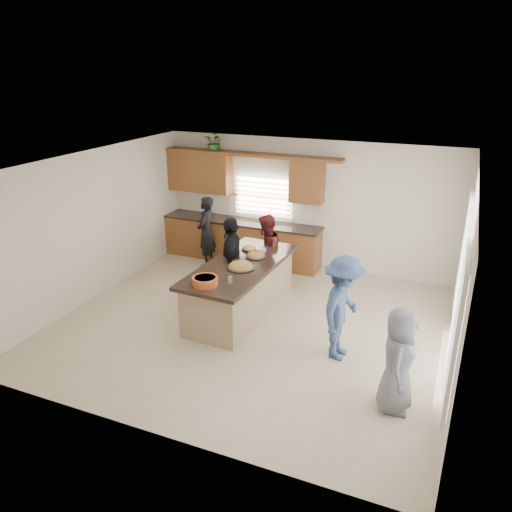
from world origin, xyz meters
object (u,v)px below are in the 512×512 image
at_px(woman_left_back, 206,232).
at_px(woman_right_back, 342,308).
at_px(island, 240,290).
at_px(salad_bowl, 205,281).
at_px(woman_right_front, 398,360).
at_px(woman_left_front, 232,261).
at_px(woman_left_mid, 266,252).

height_order(woman_left_back, woman_right_back, woman_right_back).
bearing_deg(island, salad_bowl, -95.69).
bearing_deg(woman_right_front, woman_right_back, 43.69).
xyz_separation_m(island, woman_left_front, (-0.33, 0.34, 0.39)).
relative_size(salad_bowl, woman_left_back, 0.26).
relative_size(island, woman_left_mid, 1.80).
relative_size(woman_left_mid, woman_right_front, 1.05).
bearing_deg(woman_right_front, woman_left_mid, 44.53).
bearing_deg(woman_left_back, woman_left_mid, 62.50).
distance_m(island, woman_right_back, 2.18).
relative_size(woman_left_back, woman_right_front, 1.08).
bearing_deg(salad_bowl, woman_left_front, 97.61).
bearing_deg(woman_left_mid, woman_left_front, -31.70).
height_order(woman_left_back, woman_right_front, woman_left_back).
bearing_deg(salad_bowl, island, 81.98).
bearing_deg(woman_left_mid, salad_bowl, -13.32).
relative_size(island, woman_left_back, 1.74).
bearing_deg(woman_left_front, woman_left_back, -155.64).
bearing_deg(woman_right_back, salad_bowl, 103.16).
xyz_separation_m(salad_bowl, woman_left_mid, (0.17, 2.19, -0.26)).
xyz_separation_m(woman_left_back, woman_left_mid, (1.66, -0.61, -0.02)).
distance_m(woman_left_back, woman_left_mid, 1.77).
xyz_separation_m(salad_bowl, woman_left_front, (-0.18, 1.36, -0.19)).
height_order(woman_left_front, woman_right_front, woman_left_front).
bearing_deg(woman_left_front, woman_left_mid, 139.38).
bearing_deg(woman_left_mid, island, -10.07).
relative_size(island, woman_right_back, 1.66).
height_order(salad_bowl, woman_left_back, woman_left_back).
distance_m(island, salad_bowl, 1.18).
bearing_deg(woman_right_front, island, 59.03).
relative_size(island, salad_bowl, 6.66).
distance_m(woman_left_back, woman_left_front, 1.95).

